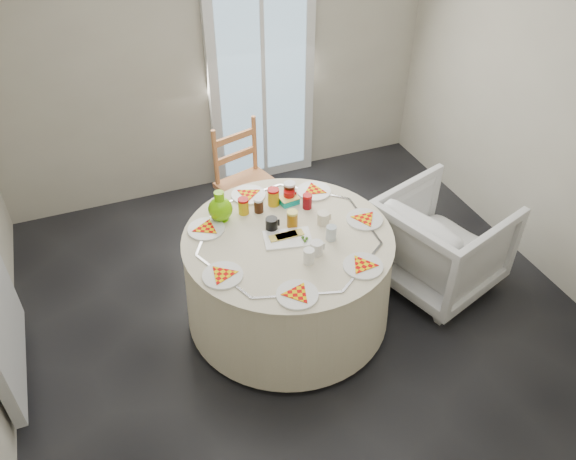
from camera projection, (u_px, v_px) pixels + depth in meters
name	position (u px, v px, depth m)	size (l,w,h in m)	color
floor	(303.00, 316.00, 4.18)	(4.00, 4.00, 0.00)	black
wall_back	(215.00, 53.00, 4.84)	(4.00, 0.02, 2.60)	#BCB5A3
wall_right	(567.00, 112.00, 3.96)	(0.02, 4.00, 2.60)	#BCB5A3
glass_door	(262.00, 76.00, 5.07)	(1.00, 0.08, 2.10)	silver
radiator	(8.00, 337.00, 3.53)	(0.07, 1.00, 0.55)	silver
table	(288.00, 277.00, 3.97)	(1.46, 1.46, 0.74)	beige
wooden_chair	(250.00, 188.00, 4.68)	(0.45, 0.43, 1.01)	#CB734D
armchair	(441.00, 242.00, 4.26)	(0.82, 0.77, 0.84)	silver
place_settings	(288.00, 234.00, 3.73)	(1.37, 1.37, 0.03)	white
jar_cluster	(274.00, 202.00, 3.92)	(0.50, 0.25, 0.15)	#904916
butter_tub	(289.00, 199.00, 4.01)	(0.14, 0.10, 0.05)	#09B0A8
green_pitcher	(220.00, 204.00, 3.82)	(0.17, 0.17, 0.22)	#6DCB04
cheese_platter	(288.00, 236.00, 3.70)	(0.31, 0.20, 0.04)	white
mugs_glasses	(303.00, 226.00, 3.72)	(0.61, 0.61, 0.11)	#AAA2A0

